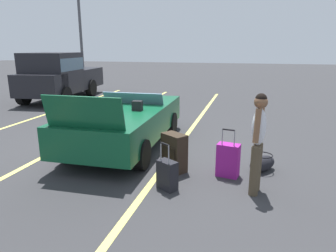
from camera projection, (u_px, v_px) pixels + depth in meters
name	position (u px, v px, depth m)	size (l,w,h in m)	color
ground_plane	(127.00, 146.00, 7.36)	(80.00, 80.00, 0.00)	#333335
lot_line_near	(176.00, 150.00, 7.06)	(18.00, 0.12, 0.01)	#EAE066
lot_line_mid	(73.00, 141.00, 7.73)	(18.00, 0.12, 0.01)	#EAE066
convertible_car	(129.00, 120.00, 7.40)	(4.18, 1.91, 1.53)	#0F4C2D
suitcase_large_black	(174.00, 153.00, 5.80)	(0.50, 0.55, 0.74)	#2D2319
suitcase_medium_bright	(228.00, 160.00, 5.58)	(0.32, 0.44, 0.92)	#991E8C
suitcase_small_carryon	(167.00, 175.00, 5.08)	(0.35, 0.39, 0.83)	black
duffel_bag	(262.00, 163.00, 5.84)	(0.68, 0.64, 0.34)	black
traveler_person	(258.00, 138.00, 4.79)	(0.61, 0.27, 1.65)	#4C3F2D
parked_pickup_truck_far	(58.00, 76.00, 13.38)	(5.17, 2.47, 2.10)	black
parking_lamp_post	(81.00, 32.00, 15.59)	(0.50, 0.24, 5.30)	#4C4C51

